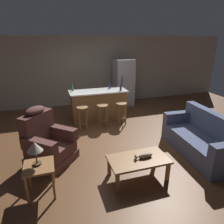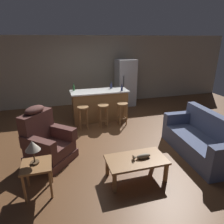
% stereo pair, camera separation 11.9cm
% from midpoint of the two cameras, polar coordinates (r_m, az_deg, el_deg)
% --- Properties ---
extents(ground_plane, '(12.00, 12.00, 0.00)m').
position_cam_midpoint_polar(ground_plane, '(5.41, -0.93, -7.12)').
color(ground_plane, brown).
extents(back_wall, '(12.00, 0.05, 2.60)m').
position_cam_midpoint_polar(back_wall, '(7.94, -7.58, 11.51)').
color(back_wall, '#A89E89').
rests_on(back_wall, ground_plane).
extents(coffee_table, '(1.10, 0.60, 0.42)m').
position_cam_midpoint_polar(coffee_table, '(3.81, 6.62, -13.75)').
color(coffee_table, olive).
rests_on(coffee_table, ground_plane).
extents(fish_figurine, '(0.34, 0.10, 0.10)m').
position_cam_midpoint_polar(fish_figurine, '(3.78, 8.17, -12.35)').
color(fish_figurine, '#4C3823').
rests_on(fish_figurine, coffee_table).
extents(couch, '(0.94, 1.94, 0.94)m').
position_cam_midpoint_polar(couch, '(4.98, 23.61, -7.13)').
color(couch, '#4C5675').
rests_on(couch, ground_plane).
extents(recliner_near_lamp, '(1.19, 1.19, 1.20)m').
position_cam_midpoint_polar(recliner_near_lamp, '(4.48, -18.72, -8.40)').
color(recliner_near_lamp, brown).
rests_on(recliner_near_lamp, ground_plane).
extents(end_table, '(0.48, 0.48, 0.56)m').
position_cam_midpoint_polar(end_table, '(3.62, -20.98, -15.36)').
color(end_table, olive).
rests_on(end_table, ground_plane).
extents(table_lamp, '(0.24, 0.24, 0.41)m').
position_cam_midpoint_polar(table_lamp, '(3.44, -22.14, -9.47)').
color(table_lamp, '#4C3823').
rests_on(table_lamp, end_table).
extents(kitchen_island, '(1.80, 0.70, 0.95)m').
position_cam_midpoint_polar(kitchen_island, '(6.43, -4.39, 2.01)').
color(kitchen_island, olive).
rests_on(kitchen_island, ground_plane).
extents(bar_stool_left, '(0.32, 0.32, 0.68)m').
position_cam_midpoint_polar(bar_stool_left, '(5.74, -8.99, -0.54)').
color(bar_stool_left, olive).
rests_on(bar_stool_left, ground_plane).
extents(bar_stool_middle, '(0.32, 0.32, 0.68)m').
position_cam_midpoint_polar(bar_stool_middle, '(5.85, -3.29, 0.07)').
color(bar_stool_middle, olive).
rests_on(bar_stool_middle, ground_plane).
extents(bar_stool_right, '(0.32, 0.32, 0.68)m').
position_cam_midpoint_polar(bar_stool_right, '(6.01, 2.16, 0.66)').
color(bar_stool_right, olive).
rests_on(bar_stool_right, ground_plane).
extents(refrigerator, '(0.70, 0.69, 1.76)m').
position_cam_midpoint_polar(refrigerator, '(7.80, 2.85, 8.37)').
color(refrigerator, '#B7B7BC').
rests_on(refrigerator, ground_plane).
extents(bottle_tall_green, '(0.07, 0.07, 0.20)m').
position_cam_midpoint_polar(bottle_tall_green, '(6.29, 1.95, 6.82)').
color(bottle_tall_green, '#23284C').
rests_on(bottle_tall_green, kitchen_island).
extents(bottle_short_amber, '(0.06, 0.06, 0.23)m').
position_cam_midpoint_polar(bottle_short_amber, '(6.40, -11.75, 6.73)').
color(bottle_short_amber, '#2D6B38').
rests_on(bottle_short_amber, kitchen_island).
extents(bottle_wine_dark, '(0.07, 0.07, 0.21)m').
position_cam_midpoint_polar(bottle_wine_dark, '(6.57, -1.14, 7.46)').
color(bottle_wine_dark, '#23284C').
rests_on(bottle_wine_dark, kitchen_island).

